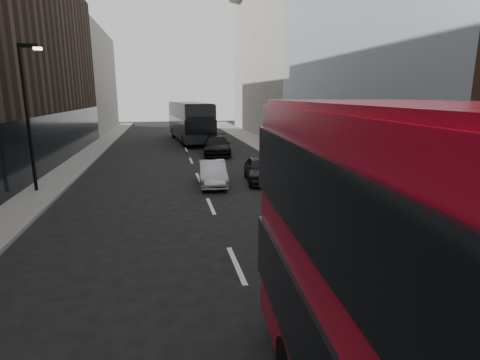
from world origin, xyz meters
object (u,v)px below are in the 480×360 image
car_a (261,169)px  car_b (213,173)px  grey_bus (190,121)px  car_c (217,145)px  street_lamp (28,109)px

car_a → car_b: 2.80m
grey_bus → car_c: grey_bus is taller
car_a → car_b: bearing=-167.2°
car_c → grey_bus: bearing=106.0°
car_a → car_c: (-1.06, 10.21, 0.05)m
car_b → car_a: bearing=9.5°
car_b → grey_bus: bearing=93.2°
car_b → car_c: bearing=84.4°
grey_bus → car_a: size_ratio=3.03×
street_lamp → car_a: bearing=1.4°
grey_bus → car_b: (-0.19, -20.11, -1.51)m
car_a → car_b: car_a is taller
car_a → street_lamp: bearing=-171.6°
grey_bus → car_a: grey_bus is taller
grey_bus → car_c: bearing=-86.3°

